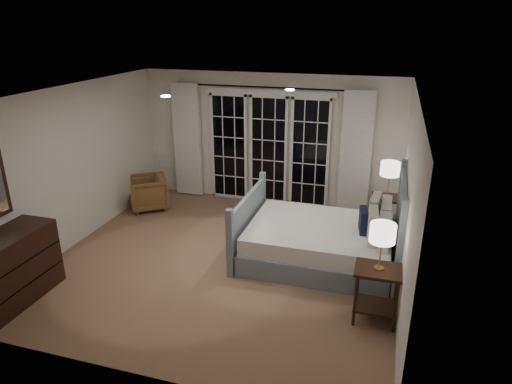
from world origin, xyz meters
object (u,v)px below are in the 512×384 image
(nightstand_left, at_px, (377,286))
(nightstand_right, at_px, (386,209))
(armchair, at_px, (148,193))
(bed, at_px, (323,240))
(dresser, at_px, (8,270))
(lamp_right, at_px, (390,169))
(lamp_left, at_px, (383,234))

(nightstand_left, relative_size, nightstand_right, 1.07)
(armchair, bearing_deg, bed, 37.51)
(armchair, bearing_deg, dresser, -37.80)
(dresser, bearing_deg, nightstand_right, 37.58)
(bed, relative_size, dresser, 1.76)
(dresser, bearing_deg, lamp_right, 37.58)
(nightstand_left, height_order, nightstand_right, nightstand_left)
(nightstand_right, bearing_deg, lamp_right, 153.43)
(nightstand_left, xyz_separation_m, dresser, (-4.46, -0.93, -0.01))
(bed, relative_size, nightstand_left, 3.24)
(lamp_left, relative_size, dresser, 0.44)
(armchair, bearing_deg, lamp_right, 56.96)
(lamp_left, height_order, lamp_right, lamp_left)
(nightstand_right, distance_m, lamp_right, 0.70)
(armchair, relative_size, dresser, 0.54)
(nightstand_left, height_order, dresser, dresser)
(bed, distance_m, nightstand_right, 1.52)
(dresser, bearing_deg, bed, 31.07)
(bed, height_order, nightstand_left, bed)
(lamp_right, height_order, dresser, lamp_right)
(bed, xyz_separation_m, nightstand_left, (0.82, -1.26, 0.13))
(bed, xyz_separation_m, armchair, (-3.51, 1.07, -0.02))
(nightstand_left, distance_m, nightstand_right, 2.53)
(nightstand_right, xyz_separation_m, dresser, (-4.49, -3.46, 0.03))
(bed, xyz_separation_m, dresser, (-3.64, -2.20, 0.13))
(armchair, height_order, dresser, dresser)
(nightstand_right, height_order, lamp_left, lamp_left)
(lamp_left, xyz_separation_m, lamp_right, (0.03, 2.53, -0.02))
(lamp_right, distance_m, dresser, 5.71)
(nightstand_right, height_order, lamp_right, lamp_right)
(bed, distance_m, lamp_left, 1.72)
(armchair, bearing_deg, lamp_left, 26.15)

